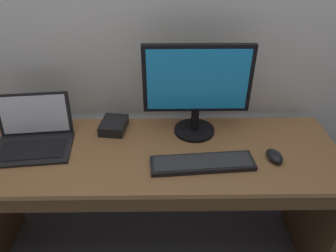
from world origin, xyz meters
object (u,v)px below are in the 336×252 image
object	(u,v)px
external_monitor	(197,87)
computer_mouse	(274,156)
external_drive_box	(114,125)
laptop_black	(33,137)
wired_keyboard	(202,163)

from	to	relation	value
external_monitor	computer_mouse	xyz separation A→B (m)	(0.34, -0.22, -0.24)
computer_mouse	external_drive_box	xyz separation A→B (m)	(-0.76, 0.26, 0.00)
laptop_black	external_drive_box	size ratio (longest dim) A/B	2.43
external_monitor	wired_keyboard	world-z (taller)	external_monitor
wired_keyboard	external_drive_box	bearing A→B (deg)	145.95
wired_keyboard	external_drive_box	xyz separation A→B (m)	(-0.43, 0.29, 0.01)
computer_mouse	external_drive_box	world-z (taller)	external_drive_box
laptop_black	external_monitor	size ratio (longest dim) A/B	0.75
wired_keyboard	computer_mouse	bearing A→B (deg)	5.97
laptop_black	computer_mouse	xyz separation A→B (m)	(1.13, -0.13, -0.02)
wired_keyboard	computer_mouse	distance (m)	0.33
laptop_black	external_monitor	xyz separation A→B (m)	(0.78, 0.09, 0.22)
computer_mouse	external_monitor	bearing A→B (deg)	133.05
external_drive_box	external_monitor	bearing A→B (deg)	-5.15
external_drive_box	wired_keyboard	bearing A→B (deg)	-34.05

